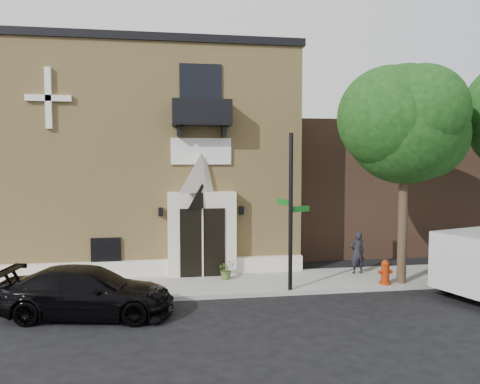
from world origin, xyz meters
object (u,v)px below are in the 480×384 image
at_px(fire_hydrant, 385,272).
at_px(pedestrian_near, 357,253).
at_px(dumpster, 466,260).
at_px(street_sign, 291,212).
at_px(black_sedan, 88,292).

relative_size(fire_hydrant, pedestrian_near, 0.54).
relative_size(fire_hydrant, dumpster, 0.40).
bearing_deg(street_sign, fire_hydrant, -18.52).
distance_m(street_sign, fire_hydrant, 4.18).
relative_size(black_sedan, pedestrian_near, 3.06).
distance_m(black_sedan, dumpster, 13.56).
bearing_deg(fire_hydrant, dumpster, 7.24).
bearing_deg(pedestrian_near, dumpster, 160.45).
bearing_deg(street_sign, pedestrian_near, 9.11).
height_order(street_sign, dumpster, street_sign).
distance_m(black_sedan, fire_hydrant, 10.07).
xyz_separation_m(fire_hydrant, dumpster, (3.47, 0.44, 0.23)).
xyz_separation_m(street_sign, dumpster, (6.99, 0.56, -2.02)).
bearing_deg(dumpster, street_sign, 170.86).
bearing_deg(dumpster, fire_hydrant, 173.52).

